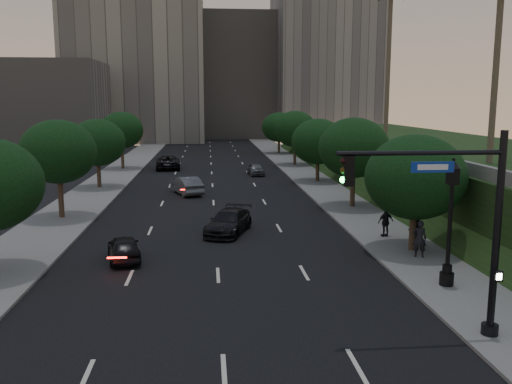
{
  "coord_description": "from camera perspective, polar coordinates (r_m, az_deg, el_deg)",
  "views": [
    {
      "loc": [
        -0.38,
        -18.9,
        7.91
      ],
      "look_at": [
        1.89,
        6.59,
        3.6
      ],
      "focal_mm": 38.0,
      "sensor_mm": 36.0,
      "label": 1
    }
  ],
  "objects": [
    {
      "name": "tree_right_c",
      "position": [
        53.13,
        6.55,
        5.3
      ],
      "size": [
        5.2,
        5.2,
        6.24
      ],
      "color": "#38281C",
      "rests_on": "ground"
    },
    {
      "name": "parapet_wall",
      "position": [
        49.04,
        11.41,
        5.21
      ],
      "size": [
        0.35,
        90.0,
        0.7
      ],
      "primitive_type": "cube",
      "color": "slate",
      "rests_on": "embankment"
    },
    {
      "name": "sedan_mid_left",
      "position": [
        46.72,
        -7.3,
        0.69
      ],
      "size": [
        3.11,
        4.94,
        1.54
      ],
      "primitive_type": "imported",
      "rotation": [
        0.0,
        0.0,
        3.49
      ],
      "color": "#4C4F52",
      "rests_on": "ground"
    },
    {
      "name": "pedestrian_c",
      "position": [
        32.25,
        13.49,
        -3.07
      ],
      "size": [
        1.08,
        0.69,
        1.71
      ],
      "primitive_type": "imported",
      "rotation": [
        0.0,
        0.0,
        3.43
      ],
      "color": "black",
      "rests_on": "sidewalk_right"
    },
    {
      "name": "tree_right_d",
      "position": [
        66.84,
        4.14,
        6.63
      ],
      "size": [
        5.2,
        5.2,
        6.74
      ],
      "color": "#38281C",
      "rests_on": "ground"
    },
    {
      "name": "embankment",
      "position": [
        52.3,
        20.3,
        2.48
      ],
      "size": [
        18.0,
        90.0,
        4.0
      ],
      "primitive_type": "cube",
      "color": "black",
      "rests_on": "ground"
    },
    {
      "name": "tree_left_c",
      "position": [
        51.01,
        -16.36,
        5.01
      ],
      "size": [
        5.0,
        5.0,
        6.34
      ],
      "color": "#38281C",
      "rests_on": "ground"
    },
    {
      "name": "office_block_filler",
      "position": [
        92.52,
        -21.4,
        8.35
      ],
      "size": [
        18.0,
        16.0,
        14.0
      ],
      "primitive_type": "cube",
      "color": "gray",
      "rests_on": "ground"
    },
    {
      "name": "tree_right_b",
      "position": [
        40.48,
        10.26,
        4.6
      ],
      "size": [
        5.2,
        5.2,
        6.74
      ],
      "color": "#38281C",
      "rests_on": "ground"
    },
    {
      "name": "tree_right_e",
      "position": [
        81.69,
        2.44,
        6.83
      ],
      "size": [
        5.2,
        5.2,
        6.24
      ],
      "color": "#38281C",
      "rests_on": "ground"
    },
    {
      "name": "pedestrian_a",
      "position": [
        28.45,
        16.83,
        -4.73
      ],
      "size": [
        0.8,
        0.65,
        1.88
      ],
      "primitive_type": "imported",
      "rotation": [
        0.0,
        0.0,
        2.81
      ],
      "color": "black",
      "rests_on": "sidewalk_right"
    },
    {
      "name": "sidewalk_left",
      "position": [
        50.49,
        -16.3,
        0.25
      ],
      "size": [
        4.5,
        140.0,
        0.15
      ],
      "primitive_type": "cube",
      "color": "slate",
      "rests_on": "ground"
    },
    {
      "name": "tree_left_d",
      "position": [
        64.75,
        -13.98,
        6.33
      ],
      "size": [
        5.0,
        5.0,
        6.71
      ],
      "color": "#38281C",
      "rests_on": "ground"
    },
    {
      "name": "office_block_mid",
      "position": [
        121.17,
        -2.11,
        11.97
      ],
      "size": [
        22.0,
        18.0,
        26.0
      ],
      "primitive_type": "cube",
      "color": "gray",
      "rests_on": "ground"
    },
    {
      "name": "sedan_near_left",
      "position": [
        28.05,
        -13.73,
        -5.74
      ],
      "size": [
        2.27,
        3.99,
        1.28
      ],
      "primitive_type": "imported",
      "rotation": [
        0.0,
        0.0,
        3.36
      ],
      "color": "black",
      "rests_on": "ground"
    },
    {
      "name": "tree_left_b",
      "position": [
        38.35,
        -20.11,
        3.99
      ],
      "size": [
        5.0,
        5.0,
        6.71
      ],
      "color": "#38281C",
      "rests_on": "ground"
    },
    {
      "name": "tree_right_a",
      "position": [
        29.2,
        16.42,
        1.52
      ],
      "size": [
        5.2,
        5.2,
        6.24
      ],
      "color": "#38281C",
      "rests_on": "ground"
    },
    {
      "name": "sidewalk_right",
      "position": [
        50.65,
        7.09,
        0.59
      ],
      "size": [
        4.5,
        140.0,
        0.15
      ],
      "primitive_type": "cube",
      "color": "slate",
      "rests_on": "ground"
    },
    {
      "name": "pedestrian_b",
      "position": [
        30.4,
        16.47,
        -3.95
      ],
      "size": [
        0.86,
        0.68,
        1.73
      ],
      "primitive_type": "imported",
      "rotation": [
        0.0,
        0.0,
        3.17
      ],
      "color": "black",
      "rests_on": "sidewalk_right"
    },
    {
      "name": "ground",
      "position": [
        20.49,
        -3.74,
        -13.17
      ],
      "size": [
        160.0,
        160.0,
        0.0
      ],
      "primitive_type": "plane",
      "color": "black",
      "rests_on": "ground"
    },
    {
      "name": "sedan_far_right",
      "position": [
        58.41,
        -0.02,
        2.43
      ],
      "size": [
        1.86,
        3.96,
        1.31
      ],
      "primitive_type": "imported",
      "rotation": [
        0.0,
        0.0,
        0.08
      ],
      "color": "#505357",
      "rests_on": "ground"
    },
    {
      "name": "office_block_left",
      "position": [
        112.02,
        -12.41,
        13.49
      ],
      "size": [
        26.0,
        20.0,
        32.0
      ],
      "primitive_type": "cube",
      "color": "gray",
      "rests_on": "ground"
    },
    {
      "name": "traffic_signal_mast",
      "position": [
        18.88,
        21.13,
        -4.07
      ],
      "size": [
        5.68,
        0.56,
        7.0
      ],
      "color": "black",
      "rests_on": "ground"
    },
    {
      "name": "sedan_near_right",
      "position": [
        32.74,
        -2.9,
        -3.16
      ],
      "size": [
        3.47,
        5.26,
        1.42
      ],
      "primitive_type": "imported",
      "rotation": [
        0.0,
        0.0,
        -0.33
      ],
      "color": "black",
      "rests_on": "ground"
    },
    {
      "name": "pedestrian_signal",
      "position": [
        19.77,
        23.78,
        -10.0
      ],
      "size": [
        0.3,
        0.33,
        2.5
      ],
      "color": "black",
      "rests_on": "ground"
    },
    {
      "name": "sedan_far_left",
      "position": [
        64.47,
        -9.26,
        3.12
      ],
      "size": [
        3.14,
        6.06,
        1.63
      ],
      "primitive_type": "imported",
      "rotation": [
        0.0,
        0.0,
        3.22
      ],
      "color": "black",
      "rests_on": "ground"
    },
    {
      "name": "road_surface",
      "position": [
        49.53,
        -4.59,
        0.35
      ],
      "size": [
        16.0,
        140.0,
        0.02
      ],
      "primitive_type": "cube",
      "color": "black",
      "rests_on": "ground"
    },
    {
      "name": "office_block_right",
      "position": [
        117.89,
        7.09,
        14.4
      ],
      "size": [
        20.0,
        22.0,
        36.0
      ],
      "primitive_type": "cube",
      "color": "gray",
      "rests_on": "ground"
    },
    {
      "name": "street_lamp",
      "position": [
        24.17,
        19.71,
        -3.62
      ],
      "size": [
        0.64,
        0.64,
        5.62
      ],
      "color": "black",
      "rests_on": "ground"
    }
  ]
}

